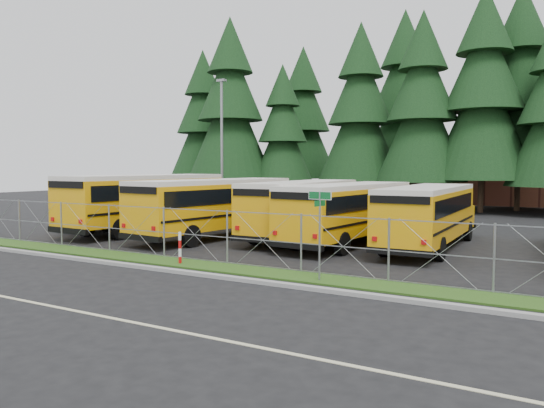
{
  "coord_description": "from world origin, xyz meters",
  "views": [
    {
      "loc": [
        9.92,
        -16.71,
        3.55
      ],
      "look_at": [
        -2.01,
        4.0,
        1.88
      ],
      "focal_mm": 35.0,
      "sensor_mm": 36.0,
      "label": 1
    }
  ],
  "objects": [
    {
      "name": "light_standard",
      "position": [
        -13.52,
        16.37,
        5.5
      ],
      "size": [
        0.7,
        0.35,
        10.14
      ],
      "color": "gray",
      "rests_on": "ground"
    },
    {
      "name": "conifer_12",
      "position": [
        5.77,
        30.21,
        9.03
      ],
      "size": [
        8.17,
        8.17,
        18.06
      ],
      "primitive_type": null,
      "color": "black",
      "rests_on": "ground"
    },
    {
      "name": "conifer_2",
      "position": [
        -13.66,
        26.21,
        6.47
      ],
      "size": [
        5.85,
        5.85,
        12.94
      ],
      "primitive_type": null,
      "color": "black",
      "rests_on": "ground"
    },
    {
      "name": "conifer_11",
      "position": [
        -4.53,
        33.53,
        9.18
      ],
      "size": [
        8.3,
        8.3,
        18.36
      ],
      "primitive_type": null,
      "color": "black",
      "rests_on": "ground"
    },
    {
      "name": "striped_bollard",
      "position": [
        -2.49,
        -1.87,
        0.6
      ],
      "size": [
        0.11,
        0.11,
        1.2
      ],
      "primitive_type": "cylinder",
      "color": "#B20C0C",
      "rests_on": "ground"
    },
    {
      "name": "street_sign",
      "position": [
        3.12,
        -1.97,
        2.03
      ],
      "size": [
        0.83,
        0.55,
        2.81
      ],
      "color": "gray",
      "rests_on": "ground"
    },
    {
      "name": "bus_6",
      "position": [
        4.42,
        6.56,
        1.36
      ],
      "size": [
        2.59,
        10.42,
        2.72
      ],
      "primitive_type": null,
      "rotation": [
        0.0,
        0.0,
        0.01
      ],
      "color": "#DF9C07",
      "rests_on": "ground"
    },
    {
      "name": "road_lane_line",
      "position": [
        0.0,
        -8.0,
        0.01
      ],
      "size": [
        50.0,
        0.12,
        0.01
      ],
      "primitive_type": "cube",
      "color": "beige",
      "rests_on": "ground"
    },
    {
      "name": "conifer_10",
      "position": [
        -15.27,
        33.61,
        8.07
      ],
      "size": [
        7.3,
        7.3,
        16.13
      ],
      "primitive_type": null,
      "color": "black",
      "rests_on": "ground"
    },
    {
      "name": "ground",
      "position": [
        0.0,
        0.0,
        0.0
      ],
      "size": [
        120.0,
        120.0,
        0.0
      ],
      "primitive_type": "plane",
      "color": "black",
      "rests_on": "ground"
    },
    {
      "name": "bus_4",
      "position": [
        -1.77,
        6.91,
        1.42
      ],
      "size": [
        3.03,
        10.95,
        2.84
      ],
      "primitive_type": null,
      "rotation": [
        0.0,
        0.0,
        0.04
      ],
      "color": "#DF9C07",
      "rests_on": "ground"
    },
    {
      "name": "conifer_0",
      "position": [
        -23.97,
        27.82,
        7.81
      ],
      "size": [
        7.07,
        7.07,
        15.63
      ],
      "primitive_type": null,
      "color": "black",
      "rests_on": "ground"
    },
    {
      "name": "curb",
      "position": [
        0.0,
        -3.1,
        0.06
      ],
      "size": [
        50.0,
        0.25,
        0.12
      ],
      "primitive_type": "cube",
      "color": "gray",
      "rests_on": "ground"
    },
    {
      "name": "bus_1",
      "position": [
        -10.4,
        5.24,
        1.56
      ],
      "size": [
        3.27,
        11.99,
        3.12
      ],
      "primitive_type": null,
      "rotation": [
        0.0,
        0.0,
        -0.04
      ],
      "color": "#DF9C07",
      "rests_on": "ground"
    },
    {
      "name": "bus_3",
      "position": [
        -5.59,
        4.95,
        1.47
      ],
      "size": [
        3.83,
        11.42,
        2.94
      ],
      "primitive_type": null,
      "rotation": [
        0.0,
        0.0,
        -0.11
      ],
      "color": "#DF9C07",
      "rests_on": "ground"
    },
    {
      "name": "grass_verge",
      "position": [
        0.0,
        -1.7,
        0.03
      ],
      "size": [
        50.0,
        1.4,
        0.06
      ],
      "primitive_type": "cube",
      "color": "#234614",
      "rests_on": "ground"
    },
    {
      "name": "chainlink_fence",
      "position": [
        0.0,
        -1.0,
        1.0
      ],
      "size": [
        44.0,
        0.1,
        2.0
      ],
      "primitive_type": null,
      "color": "gray",
      "rests_on": "ground"
    },
    {
      "name": "bus_0",
      "position": [
        -13.46,
        6.7,
        1.37
      ],
      "size": [
        2.99,
        10.57,
        2.74
      ],
      "primitive_type": null,
      "rotation": [
        0.0,
        0.0,
        0.05
      ],
      "color": "#DF9C07",
      "rests_on": "ground"
    },
    {
      "name": "bus_5",
      "position": [
        1.0,
        6.12,
        1.39
      ],
      "size": [
        3.4,
        10.81,
        2.79
      ],
      "primitive_type": null,
      "rotation": [
        0.0,
        0.0,
        -0.08
      ],
      "color": "#DF9C07",
      "rests_on": "ground"
    },
    {
      "name": "conifer_1",
      "position": [
        -18.34,
        24.59,
        8.72
      ],
      "size": [
        7.89,
        7.89,
        17.44
      ],
      "primitive_type": null,
      "color": "black",
      "rests_on": "ground"
    },
    {
      "name": "conifer_4",
      "position": [
        -1.04,
        26.45,
        8.02
      ],
      "size": [
        7.25,
        7.25,
        16.03
      ],
      "primitive_type": null,
      "color": "black",
      "rests_on": "ground"
    },
    {
      "name": "conifer_3",
      "position": [
        -6.61,
        27.39,
        8.03
      ],
      "size": [
        7.26,
        7.26,
        16.06
      ],
      "primitive_type": null,
      "color": "black",
      "rests_on": "ground"
    },
    {
      "name": "conifer_5",
      "position": [
        3.45,
        27.21,
        8.7
      ],
      "size": [
        7.87,
        7.87,
        17.4
      ],
      "primitive_type": null,
      "color": "black",
      "rests_on": "ground"
    },
    {
      "name": "brick_building",
      "position": [
        6.0,
        40.0,
        3.0
      ],
      "size": [
        22.0,
        10.0,
        6.0
      ],
      "primitive_type": "cube",
      "color": "brown",
      "rests_on": "ground"
    }
  ]
}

